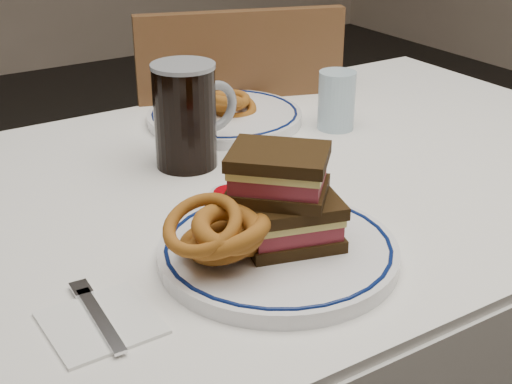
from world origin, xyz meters
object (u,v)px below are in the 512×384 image
chair_far (232,181)px  far_plate (225,116)px  main_plate (278,251)px  beer_mug (187,114)px  reuben_sandwich (285,197)px

chair_far → far_plate: (-0.14, -0.22, 0.26)m
chair_far → main_plate: 0.82m
main_plate → beer_mug: beer_mug is taller
main_plate → reuben_sandwich: 0.07m
reuben_sandwich → far_plate: (0.18, 0.47, -0.07)m
reuben_sandwich → far_plate: 0.51m
chair_far → main_plate: size_ratio=3.09×
main_plate → far_plate: (0.20, 0.47, -0.00)m
chair_far → beer_mug: 0.58m
far_plate → reuben_sandwich: bearing=-111.4°
chair_far → reuben_sandwich: chair_far is taller
reuben_sandwich → beer_mug: (0.03, 0.32, 0.01)m
main_plate → beer_mug: (0.05, 0.33, 0.07)m
beer_mug → chair_far: bearing=51.4°
reuben_sandwich → far_plate: bearing=68.6°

